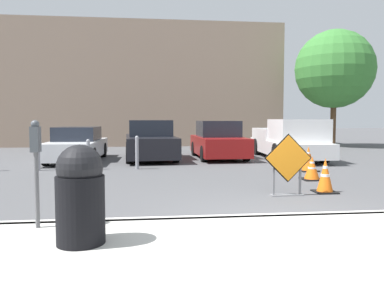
% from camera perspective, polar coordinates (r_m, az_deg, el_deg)
% --- Properties ---
extents(ground_plane, '(96.00, 96.00, 0.00)m').
position_cam_1_polar(ground_plane, '(15.68, 1.08, -2.06)').
color(ground_plane, '#4C4C4F').
extents(sidewalk_strip, '(30.26, 3.04, 0.14)m').
position_cam_1_polar(sidewalk_strip, '(4.69, 20.18, -15.50)').
color(sidewalk_strip, beige).
rests_on(sidewalk_strip, ground_plane).
extents(curb_lip, '(30.26, 0.20, 0.14)m').
position_cam_1_polar(curb_lip, '(6.02, 13.62, -11.03)').
color(curb_lip, beige).
rests_on(curb_lip, ground_plane).
extents(road_closed_sign, '(1.01, 0.20, 1.30)m').
position_cam_1_polar(road_closed_sign, '(8.04, 14.41, -2.89)').
color(road_closed_sign, black).
rests_on(road_closed_sign, ground_plane).
extents(traffic_cone_nearest, '(0.46, 0.46, 0.76)m').
position_cam_1_polar(traffic_cone_nearest, '(8.69, 19.63, -4.58)').
color(traffic_cone_nearest, black).
rests_on(traffic_cone_nearest, ground_plane).
extents(traffic_cone_second, '(0.53, 0.53, 0.62)m').
position_cam_1_polar(traffic_cone_second, '(10.40, 17.82, -3.56)').
color(traffic_cone_second, black).
rests_on(traffic_cone_second, ground_plane).
extents(traffic_cone_third, '(0.54, 0.54, 0.77)m').
position_cam_1_polar(traffic_cone_third, '(12.08, 17.31, -2.20)').
color(traffic_cone_third, black).
rests_on(traffic_cone_third, ground_plane).
extents(traffic_cone_fourth, '(0.46, 0.46, 0.72)m').
position_cam_1_polar(traffic_cone_fourth, '(13.65, 16.62, -1.62)').
color(traffic_cone_fourth, black).
rests_on(traffic_cone_fourth, ground_plane).
extents(parked_car_nearest, '(1.84, 4.50, 1.31)m').
position_cam_1_polar(parked_car_nearest, '(15.07, -17.07, -0.15)').
color(parked_car_nearest, silver).
rests_on(parked_car_nearest, ground_plane).
extents(parked_car_second, '(2.17, 4.75, 1.56)m').
position_cam_1_polar(parked_car_second, '(15.18, -6.41, 0.41)').
color(parked_car_second, black).
rests_on(parked_car_second, ground_plane).
extents(parked_car_third, '(1.92, 4.05, 1.53)m').
position_cam_1_polar(parked_car_third, '(15.40, 4.04, 0.41)').
color(parked_car_third, maroon).
rests_on(parked_car_third, ground_plane).
extents(pickup_truck, '(2.23, 5.51, 1.60)m').
position_cam_1_polar(pickup_truck, '(15.41, 14.74, 0.39)').
color(pickup_truck, silver).
rests_on(pickup_truck, ground_plane).
extents(trash_bin, '(0.56, 0.56, 1.17)m').
position_cam_1_polar(trash_bin, '(4.60, -16.66, -7.29)').
color(trash_bin, black).
rests_on(trash_bin, sidewalk_strip).
extents(bollard_nearest, '(0.12, 0.12, 1.08)m').
position_cam_1_polar(bollard_nearest, '(12.11, -8.38, -1.15)').
color(bollard_nearest, gray).
rests_on(bollard_nearest, ground_plane).
extents(bollard_second, '(0.12, 0.12, 0.97)m').
position_cam_1_polar(bollard_second, '(12.27, -15.52, -1.43)').
color(bollard_second, gray).
rests_on(bollard_second, ground_plane).
extents(bollard_third, '(0.12, 0.12, 1.00)m').
position_cam_1_polar(bollard_third, '(12.60, -22.39, -1.39)').
color(bollard_third, gray).
rests_on(bollard_third, ground_plane).
extents(parking_meter, '(0.11, 0.15, 1.45)m').
position_cam_1_polar(parking_meter, '(5.41, -22.69, -1.57)').
color(parking_meter, '#59595B').
rests_on(parking_meter, sidewalk_strip).
extents(building_facade_backdrop, '(18.97, 5.00, 7.37)m').
position_cam_1_polar(building_facade_backdrop, '(24.65, -9.81, 8.59)').
color(building_facade_backdrop, gray).
rests_on(building_facade_backdrop, ground_plane).
extents(street_tree_behind_lot, '(4.48, 4.48, 6.73)m').
position_cam_1_polar(street_tree_behind_lot, '(23.48, 20.88, 10.58)').
color(street_tree_behind_lot, '#513823').
rests_on(street_tree_behind_lot, ground_plane).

